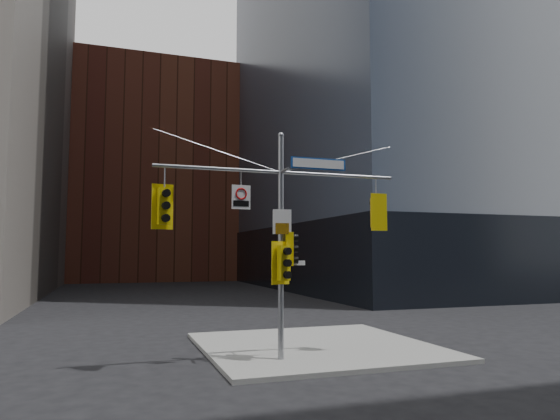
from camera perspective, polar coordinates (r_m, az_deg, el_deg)
ground at (r=14.30m, az=2.82°, el=-18.78°), size 160.00×160.00×0.00m
sidewalk_corner at (r=18.65m, az=4.09°, el=-15.28°), size 8.00×8.00×0.15m
podium_ne at (r=55.79m, az=17.80°, el=-5.17°), size 36.40×36.40×6.00m
brick_midrise at (r=71.90m, az=-14.41°, el=3.64°), size 26.00×20.00×28.00m
signal_assembly at (r=15.79m, az=0.10°, el=-1.33°), size 8.00×0.80×7.30m
traffic_light_west_arm at (r=15.07m, az=-13.11°, el=0.43°), size 0.64×0.57×1.35m
traffic_light_east_arm at (r=17.23m, az=10.96°, el=-0.27°), size 0.60×0.47×1.26m
traffic_light_pole_side at (r=15.87m, az=1.22°, el=-4.47°), size 0.46×0.39×1.06m
traffic_light_pole_front at (r=15.51m, az=0.42°, el=-6.06°), size 0.63×0.59×1.34m
street_sign_blade at (r=16.49m, az=4.43°, el=5.29°), size 1.93×0.05×0.37m
regulatory_sign_arm at (r=15.47m, az=-4.46°, el=1.57°), size 0.60×0.10×0.75m
regulatory_sign_pole at (r=15.68m, az=0.24°, el=-1.42°), size 0.60×0.09×0.78m
street_blade_ew at (r=15.92m, az=1.64°, el=-6.07°), size 0.76×0.10×0.15m
street_blade_ns at (r=16.20m, az=-0.42°, el=-6.71°), size 0.10×0.74×0.15m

